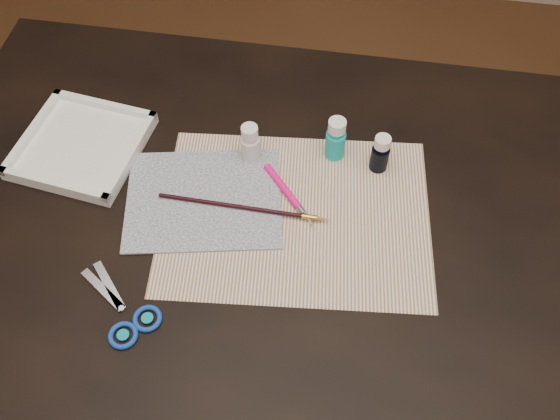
# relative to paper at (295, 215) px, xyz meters

# --- Properties ---
(ground) EXTENTS (3.50, 3.50, 0.02)m
(ground) POSITION_rel_paper_xyz_m (-0.02, -0.03, -0.76)
(ground) COLOR #422614
(ground) RESTS_ON ground
(table) EXTENTS (1.30, 0.90, 0.75)m
(table) POSITION_rel_paper_xyz_m (-0.02, -0.03, -0.38)
(table) COLOR black
(table) RESTS_ON ground
(paper) EXTENTS (0.49, 0.39, 0.00)m
(paper) POSITION_rel_paper_xyz_m (0.00, 0.00, 0.00)
(paper) COLOR silver
(paper) RESTS_ON table
(canvas) EXTENTS (0.30, 0.26, 0.00)m
(canvas) POSITION_rel_paper_xyz_m (-0.16, 0.01, 0.00)
(canvas) COLOR #121A3D
(canvas) RESTS_ON paper
(paint_bottle_white) EXTENTS (0.04, 0.04, 0.08)m
(paint_bottle_white) POSITION_rel_paper_xyz_m (-0.10, 0.11, 0.04)
(paint_bottle_white) COLOR silver
(paint_bottle_white) RESTS_ON table
(paint_bottle_cyan) EXTENTS (0.04, 0.04, 0.09)m
(paint_bottle_cyan) POSITION_rel_paper_xyz_m (0.05, 0.14, 0.04)
(paint_bottle_cyan) COLOR #11A6AC
(paint_bottle_cyan) RESTS_ON table
(paint_bottle_navy) EXTENTS (0.04, 0.04, 0.08)m
(paint_bottle_navy) POSITION_rel_paper_xyz_m (0.13, 0.13, 0.04)
(paint_bottle_navy) COLOR black
(paint_bottle_navy) RESTS_ON table
(paintbrush) EXTENTS (0.30, 0.01, 0.01)m
(paintbrush) POSITION_rel_paper_xyz_m (-0.09, -0.00, 0.01)
(paintbrush) COLOR black
(paintbrush) RESTS_ON canvas
(craft_knife) EXTENTS (0.11, 0.13, 0.01)m
(craft_knife) POSITION_rel_paper_xyz_m (-0.01, 0.03, 0.01)
(craft_knife) COLOR #FF0D82
(craft_knife) RESTS_ON paper
(scissors) EXTENTS (0.20, 0.17, 0.01)m
(scissors) POSITION_rel_paper_xyz_m (-0.26, -0.21, 0.00)
(scissors) COLOR silver
(scissors) RESTS_ON table
(palette_tray) EXTENTS (0.24, 0.24, 0.03)m
(palette_tray) POSITION_rel_paper_xyz_m (-0.41, 0.08, 0.01)
(palette_tray) COLOR white
(palette_tray) RESTS_ON table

